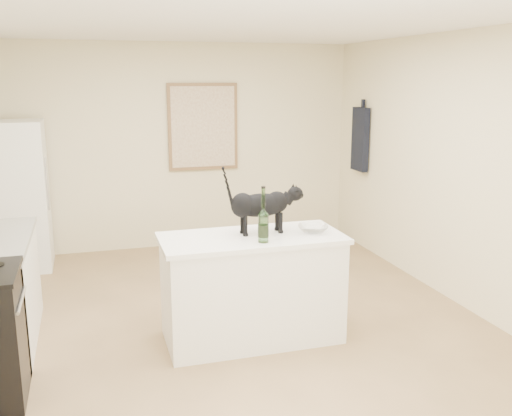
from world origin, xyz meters
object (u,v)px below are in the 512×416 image
object	(u,v)px
fridge	(16,196)
wine_bottle	(263,218)
black_cat	(260,208)
glass_bowl	(313,229)

from	to	relation	value
fridge	wine_bottle	bearing A→B (deg)	-52.82
black_cat	glass_bowl	world-z (taller)	black_cat
wine_bottle	glass_bowl	distance (m)	0.53
wine_bottle	glass_bowl	bearing A→B (deg)	17.28
fridge	black_cat	world-z (taller)	fridge
fridge	glass_bowl	distance (m)	3.65
fridge	wine_bottle	world-z (taller)	fridge
glass_bowl	fridge	bearing A→B (deg)	134.65
fridge	wine_bottle	distance (m)	3.46
fridge	black_cat	distance (m)	3.30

